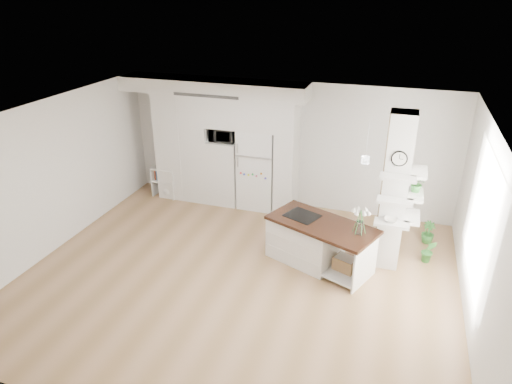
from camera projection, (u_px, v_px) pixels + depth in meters
The scene contains 14 objects.
floor at pixel (238, 277), 7.62m from camera, with size 7.00×6.00×0.01m, color tan.
room at pixel (236, 174), 6.85m from camera, with size 7.04×6.04×2.72m.
cabinet_wall at pixel (217, 136), 9.71m from camera, with size 4.00×0.71×2.70m.
refrigerator at pixel (258, 168), 9.72m from camera, with size 0.78×0.69×1.75m.
column at pixel (399, 195), 7.35m from camera, with size 0.69×0.90×2.70m.
window at pixel (481, 220), 6.26m from camera, with size 2.40×2.40×0.00m, color white.
pendant_light at pixel (353, 167), 6.38m from camera, with size 0.12×0.12×0.10m, color white.
kitchen_island at pixel (311, 239), 7.89m from camera, with size 2.00×1.48×1.39m.
bookshelf at pixel (167, 184), 10.41m from camera, with size 0.60×0.37×0.69m.
floor_plant_a at pixel (429, 251), 7.94m from camera, with size 0.24×0.19×0.44m, color #368133.
floor_plant_b at pixel (428, 232), 8.55m from camera, with size 0.24×0.24×0.42m, color #368133.
microwave at pixel (224, 134), 9.60m from camera, with size 0.54×0.37×0.30m, color #2D2D2D.
shelf_plant at pixel (417, 183), 7.36m from camera, with size 0.27×0.23×0.30m, color #368133.
decor_bowl at pixel (391, 220), 7.32m from camera, with size 0.22×0.22×0.05m, color white.
Camera 1 is at (2.27, -5.93, 4.45)m, focal length 32.00 mm.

